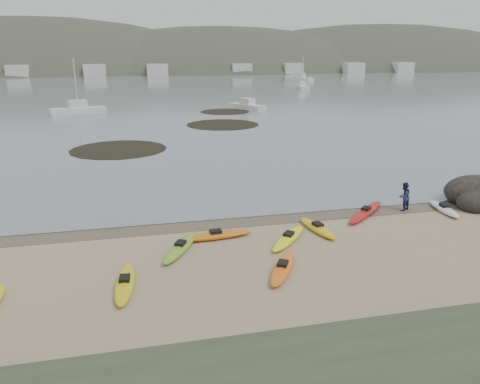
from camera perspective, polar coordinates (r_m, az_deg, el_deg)
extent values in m
plane|color=tan|center=(25.58, 0.00, -3.21)|extent=(600.00, 600.00, 0.00)
plane|color=brown|center=(25.31, 0.15, -3.43)|extent=(60.00, 60.00, 0.00)
plane|color=slate|center=(323.56, -12.43, 15.07)|extent=(1200.00, 1200.00, 0.00)
ellipsoid|color=yellow|center=(18.96, -13.85, -10.76)|extent=(1.00, 3.59, 0.34)
ellipsoid|color=yellow|center=(24.06, 9.43, -4.36)|extent=(1.24, 3.24, 0.34)
ellipsoid|color=#77B223|center=(21.69, -7.25, -6.71)|extent=(2.34, 3.62, 0.34)
ellipsoid|color=silver|center=(28.95, 23.62, -1.90)|extent=(1.03, 3.03, 0.34)
ellipsoid|color=orange|center=(22.85, -2.98, -5.32)|extent=(3.75, 1.04, 0.34)
ellipsoid|color=#FFF715|center=(22.65, 5.94, -5.60)|extent=(2.86, 3.21, 0.34)
ellipsoid|color=orange|center=(19.67, 5.21, -9.23)|extent=(2.28, 3.29, 0.34)
ellipsoid|color=red|center=(26.96, 15.09, -2.37)|extent=(3.84, 3.59, 0.34)
imported|color=navy|center=(28.16, 19.35, -0.52)|extent=(1.00, 0.92, 1.65)
ellipsoid|color=black|center=(31.67, 26.72, -0.53)|extent=(3.88, 3.02, 1.94)
ellipsoid|color=black|center=(30.12, 26.75, -1.56)|extent=(2.16, 1.94, 1.29)
cylinder|color=black|center=(44.50, -14.58, 5.04)|extent=(8.77, 8.77, 0.04)
cylinder|color=black|center=(57.65, -2.12, 8.20)|extent=(8.86, 8.86, 0.04)
cylinder|color=black|center=(69.77, -1.85, 9.74)|extent=(7.21, 7.21, 0.04)
cube|color=silver|center=(70.95, -19.12, 9.36)|extent=(7.79, 4.21, 1.05)
cube|color=silver|center=(72.45, 0.88, 10.36)|extent=(4.87, 6.61, 0.92)
cube|color=silver|center=(110.14, 7.56, 12.52)|extent=(2.99, 7.37, 1.00)
cube|color=silver|center=(140.93, 7.26, 13.53)|extent=(6.55, 8.70, 1.22)
ellipsoid|color=#384235|center=(223.58, -23.35, 8.75)|extent=(220.00, 120.00, 80.00)
ellipsoid|color=#384235|center=(218.52, -2.26, 10.65)|extent=(200.00, 110.00, 68.00)
ellipsoid|color=#384235|center=(257.49, 16.55, 10.54)|extent=(230.00, 130.00, 76.00)
cube|color=beige|center=(172.47, -25.92, 13.09)|extent=(7.00, 5.00, 4.00)
cube|color=beige|center=(169.01, -17.76, 13.91)|extent=(7.00, 5.00, 4.00)
cube|color=beige|center=(168.92, -9.38, 14.47)|extent=(7.00, 5.00, 4.00)
cube|color=beige|center=(172.21, -1.13, 14.73)|extent=(7.00, 5.00, 4.00)
cube|color=beige|center=(178.69, 6.68, 14.71)|extent=(7.00, 5.00, 4.00)
cube|color=beige|center=(188.03, 13.82, 14.45)|extent=(7.00, 5.00, 4.00)
cube|color=beige|center=(199.84, 20.19, 14.05)|extent=(7.00, 5.00, 4.00)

